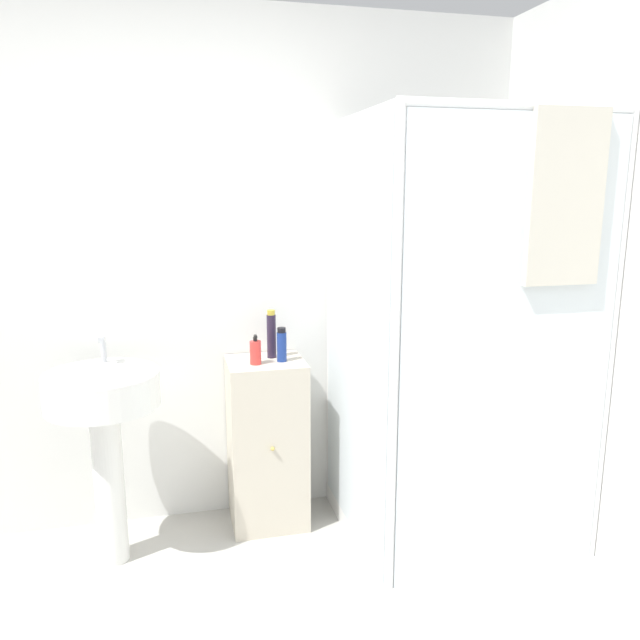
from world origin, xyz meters
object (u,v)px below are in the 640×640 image
(soap_dispenser, at_px, (255,352))
(shampoo_bottle_blue, at_px, (282,345))
(sink, at_px, (104,415))
(shampoo_bottle_tall_black, at_px, (271,335))

(soap_dispenser, height_order, shampoo_bottle_blue, shampoo_bottle_blue)
(shampoo_bottle_blue, bearing_deg, soap_dispenser, -171.54)
(sink, height_order, shampoo_bottle_blue, sink)
(sink, bearing_deg, shampoo_bottle_blue, 9.83)
(sink, bearing_deg, soap_dispenser, 10.09)
(soap_dispenser, bearing_deg, shampoo_bottle_blue, 8.46)
(soap_dispenser, bearing_deg, shampoo_bottle_tall_black, 46.58)
(soap_dispenser, relative_size, shampoo_bottle_tall_black, 0.61)
(soap_dispenser, distance_m, shampoo_bottle_blue, 0.13)
(sink, distance_m, shampoo_bottle_tall_black, 0.85)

